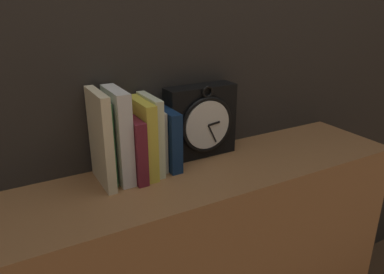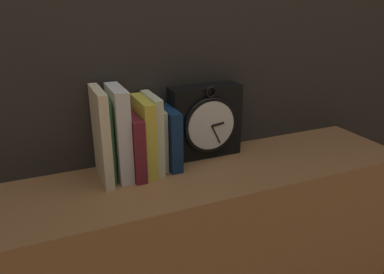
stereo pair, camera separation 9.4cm
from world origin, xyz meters
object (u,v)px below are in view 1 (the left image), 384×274
book_slot5_cream (151,134)px  clock (201,121)px  book_slot0_cream (101,139)px  book_slot4_yellow (143,138)px  book_slot1_green (106,140)px  book_slot3_maroon (132,147)px  book_slot2_white (118,135)px  book_slot6_cream (157,139)px  book_slot7_navy (167,139)px

book_slot5_cream → clock: bearing=8.6°
book_slot0_cream → book_slot4_yellow: size_ratio=1.18×
book_slot1_green → book_slot3_maroon: book_slot1_green is taller
book_slot2_white → book_slot4_yellow: book_slot2_white is taller
book_slot3_maroon → book_slot4_yellow: bearing=6.3°
clock → book_slot3_maroon: 0.24m
clock → book_slot6_cream: clock is taller
book_slot0_cream → book_slot2_white: book_slot0_cream is taller
book_slot3_maroon → book_slot4_yellow: book_slot4_yellow is taller
clock → book_slot4_yellow: (-0.21, -0.03, -0.00)m
book_slot1_green → book_slot5_cream: book_slot1_green is taller
book_slot2_white → book_slot6_cream: book_slot2_white is taller
book_slot0_cream → book_slot7_navy: 0.20m
book_slot4_yellow → book_slot5_cream: 0.03m
book_slot1_green → book_slot0_cream: bearing=-137.5°
book_slot3_maroon → book_slot7_navy: size_ratio=1.00×
book_slot2_white → book_slot7_navy: (0.15, 0.00, -0.04)m
book_slot3_maroon → book_slot7_navy: same height
book_slot4_yellow → book_slot6_cream: (0.05, 0.02, -0.02)m
book_slot0_cream → book_slot1_green: 0.03m
book_slot1_green → book_slot2_white: (0.03, -0.01, 0.01)m
clock → book_slot7_navy: 0.13m
clock → book_slot2_white: (-0.27, -0.03, 0.01)m
book_slot1_green → book_slot2_white: 0.03m
book_slot2_white → book_slot5_cream: 0.10m
book_slot1_green → book_slot7_navy: size_ratio=1.30×
book_slot2_white → book_slot5_cream: size_ratio=1.14×
book_slot6_cream → book_slot0_cream: bearing=-173.4°
book_slot5_cream → book_slot6_cream: (0.02, 0.01, -0.02)m
book_slot1_green → book_slot5_cream: 0.13m
book_slot4_yellow → book_slot6_cream: book_slot4_yellow is taller
book_slot2_white → book_slot7_navy: size_ratio=1.44×
book_slot3_maroon → book_slot6_cream: size_ratio=0.98×
book_slot4_yellow → book_slot5_cream: (0.03, 0.01, 0.00)m
book_slot0_cream → book_slot2_white: (0.05, 0.01, -0.00)m
book_slot2_white → book_slot6_cream: 0.12m
clock → book_slot3_maroon: (-0.24, -0.04, -0.02)m
clock → book_slot7_navy: (-0.13, -0.03, -0.02)m
book_slot5_cream → book_slot0_cream: bearing=-176.7°
clock → book_slot7_navy: size_ratio=1.32×
book_slot1_green → book_slot6_cream: size_ratio=1.27×
book_slot2_white → book_slot3_maroon: bearing=-10.3°
book_slot4_yellow → book_slot6_cream: size_ratio=1.20×
clock → book_slot3_maroon: clock is taller
clock → book_slot1_green: bearing=-176.6°
clock → book_slot4_yellow: size_ratio=1.08×
book_slot4_yellow → book_slot5_cream: size_ratio=0.97×
book_slot0_cream → book_slot2_white: 0.05m
book_slot1_green → book_slot3_maroon: (0.07, -0.02, -0.03)m
book_slot1_green → book_slot2_white: book_slot2_white is taller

